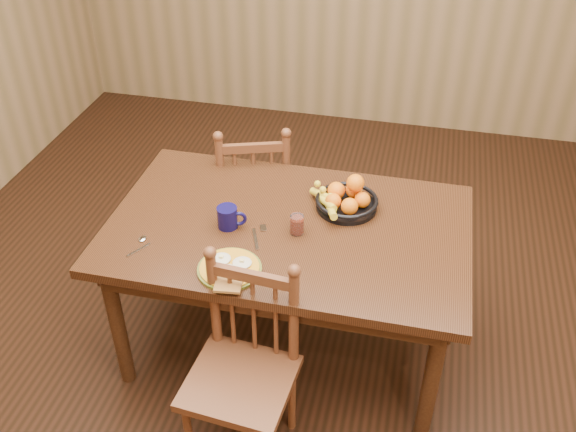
% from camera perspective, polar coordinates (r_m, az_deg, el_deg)
% --- Properties ---
extents(room, '(4.52, 5.02, 2.72)m').
position_cam_1_polar(room, '(2.54, 0.00, 10.06)').
color(room, black).
rests_on(room, ground).
extents(dining_table, '(1.60, 1.00, 0.75)m').
position_cam_1_polar(dining_table, '(2.91, 0.00, -2.14)').
color(dining_table, black).
rests_on(dining_table, ground).
extents(chair_far, '(0.52, 0.51, 0.91)m').
position_cam_1_polar(chair_far, '(3.58, -3.07, 1.73)').
color(chair_far, '#542D19').
rests_on(chair_far, ground).
extents(chair_near, '(0.44, 0.43, 0.91)m').
position_cam_1_polar(chair_near, '(2.66, -4.02, -13.66)').
color(chair_near, '#542D19').
rests_on(chair_near, ground).
extents(breakfast_plate, '(0.26, 0.29, 0.04)m').
position_cam_1_polar(breakfast_plate, '(2.62, -5.22, -4.70)').
color(breakfast_plate, '#59601E').
rests_on(breakfast_plate, dining_table).
extents(fork, '(0.07, 0.18, 0.00)m').
position_cam_1_polar(fork, '(2.79, -2.67, -1.72)').
color(fork, silver).
rests_on(fork, dining_table).
extents(spoon, '(0.07, 0.15, 0.01)m').
position_cam_1_polar(spoon, '(2.82, -12.92, -2.29)').
color(spoon, silver).
rests_on(spoon, dining_table).
extents(coffee_mug, '(0.13, 0.09, 0.10)m').
position_cam_1_polar(coffee_mug, '(2.83, -5.32, -0.10)').
color(coffee_mug, '#0D0A39').
rests_on(coffee_mug, dining_table).
extents(juice_glass, '(0.06, 0.06, 0.09)m').
position_cam_1_polar(juice_glass, '(2.78, 0.80, -0.80)').
color(juice_glass, silver).
rests_on(juice_glass, dining_table).
extents(fruit_bowl, '(0.32, 0.32, 0.17)m').
position_cam_1_polar(fruit_bowl, '(2.94, 5.14, 1.48)').
color(fruit_bowl, black).
rests_on(fruit_bowl, dining_table).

